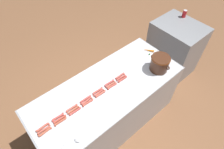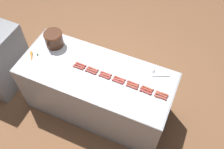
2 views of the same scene
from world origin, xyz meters
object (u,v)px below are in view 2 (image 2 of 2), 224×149
at_px(carrot, 32,57).
at_px(hot_dog_9, 133,85).
at_px(hot_dog_20, 81,64).
at_px(hot_dog_7, 161,95).
at_px(hot_dog_11, 105,75).
at_px(hot_dog_8, 146,90).
at_px(hot_dog_19, 93,69).
at_px(hot_dog_18, 106,73).
at_px(hot_dog_2, 132,87).
at_px(hot_dog_14, 162,93).
at_px(hot_dog_15, 148,88).
at_px(hot_dog_17, 120,78).
at_px(hot_dog_1, 146,92).
at_px(hot_dog_16, 133,83).
at_px(hot_dog_10, 119,80).
at_px(hot_dog_0, 160,97).
at_px(hot_dog_3, 117,82).
at_px(hot_dog_4, 104,77).
at_px(hot_dog_13, 80,66).
at_px(hot_dog_5, 91,72).
at_px(serving_spoon, 156,72).
at_px(hot_dog_12, 92,70).

bearing_deg(carrot, hot_dog_9, -85.11).
bearing_deg(carrot, hot_dog_20, -76.93).
relative_size(hot_dog_7, hot_dog_11, 1.00).
distance_m(hot_dog_8, hot_dog_11, 0.55).
bearing_deg(hot_dog_19, hot_dog_18, -89.89).
distance_m(hot_dog_2, carrot, 1.40).
relative_size(hot_dog_14, hot_dog_15, 1.00).
xyz_separation_m(hot_dog_2, hot_dog_17, (0.06, 0.18, 0.00)).
height_order(hot_dog_1, hot_dog_2, same).
distance_m(hot_dog_17, carrot, 1.22).
bearing_deg(hot_dog_18, hot_dog_14, -90.01).
height_order(hot_dog_20, carrot, carrot).
height_order(hot_dog_16, hot_dog_18, same).
height_order(hot_dog_7, hot_dog_19, same).
distance_m(hot_dog_9, hot_dog_16, 0.03).
relative_size(hot_dog_1, hot_dog_11, 1.00).
bearing_deg(hot_dog_2, hot_dog_10, 81.14).
distance_m(hot_dog_8, hot_dog_9, 0.18).
bearing_deg(hot_dog_20, hot_dog_18, -90.58).
distance_m(hot_dog_0, carrot, 1.77).
bearing_deg(hot_dog_17, hot_dog_3, 171.51).
bearing_deg(hot_dog_9, hot_dog_10, 90.42).
relative_size(hot_dog_1, hot_dog_18, 1.00).
xyz_separation_m(hot_dog_1, hot_dog_8, (0.03, 0.00, 0.00)).
bearing_deg(hot_dog_2, hot_dog_17, 71.78).
bearing_deg(hot_dog_8, hot_dog_14, -81.80).
distance_m(hot_dog_4, hot_dog_18, 0.06).
relative_size(hot_dog_3, hot_dog_9, 1.00).
bearing_deg(hot_dog_19, hot_dog_20, 88.70).
xyz_separation_m(hot_dog_13, hot_dog_18, (0.03, -0.37, 0.00)).
bearing_deg(hot_dog_4, hot_dog_18, -0.70).
xyz_separation_m(hot_dog_10, hot_dog_20, (0.04, 0.55, 0.00)).
distance_m(hot_dog_9, hot_dog_10, 0.18).
height_order(hot_dog_5, hot_dog_17, same).
bearing_deg(hot_dog_9, hot_dog_2, -179.81).
relative_size(hot_dog_1, hot_dog_7, 1.00).
xyz_separation_m(hot_dog_2, hot_dog_15, (0.06, -0.18, 0.00)).
xyz_separation_m(hot_dog_4, hot_dog_16, (0.06, -0.37, 0.00)).
bearing_deg(hot_dog_4, hot_dog_2, -90.29).
relative_size(hot_dog_10, serving_spoon, 0.61).
relative_size(hot_dog_1, hot_dog_4, 1.00).
bearing_deg(hot_dog_8, hot_dog_17, 85.56).
xyz_separation_m(hot_dog_0, hot_dog_11, (0.03, 0.73, 0.00)).
distance_m(serving_spoon, carrot, 1.65).
height_order(hot_dog_2, hot_dog_9, same).
height_order(hot_dog_13, hot_dog_14, same).
distance_m(hot_dog_15, hot_dog_17, 0.37).
relative_size(hot_dog_17, hot_dog_18, 1.00).
relative_size(hot_dog_11, hot_dog_15, 1.00).
bearing_deg(hot_dog_12, hot_dog_19, -4.60).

